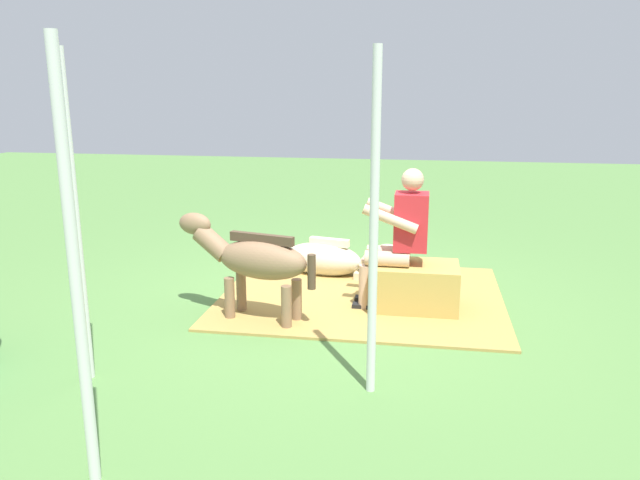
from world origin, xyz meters
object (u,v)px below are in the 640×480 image
at_px(pony_standing, 253,259).
at_px(pony_lying, 331,259).
at_px(tent_pole_mid, 75,274).
at_px(person_seated, 398,234).
at_px(hay_bale, 414,287).
at_px(tent_pole_left, 374,229).
at_px(tent_pole_right, 76,222).

distance_m(pony_standing, pony_lying, 1.51).
bearing_deg(tent_pole_mid, person_seated, -116.71).
xyz_separation_m(hay_bale, pony_lying, (0.91, -0.90, -0.03)).
distance_m(hay_bale, pony_standing, 1.51).
bearing_deg(tent_pole_left, hay_bale, -98.90).
height_order(tent_pole_left, tent_pole_right, same).
height_order(pony_standing, pony_lying, pony_standing).
height_order(hay_bale, person_seated, person_seated).
distance_m(tent_pole_left, tent_pole_right, 2.00).
xyz_separation_m(person_seated, pony_lying, (0.75, -0.90, -0.53)).
bearing_deg(pony_standing, tent_pole_left, 134.38).
bearing_deg(hay_bale, tent_pole_left, 81.10).
xyz_separation_m(pony_lying, tent_pole_right, (1.34, 2.68, 0.94)).
bearing_deg(tent_pole_right, pony_standing, -123.65).
xyz_separation_m(pony_standing, tent_pole_mid, (0.22, 2.39, 0.58)).
relative_size(person_seated, tent_pole_left, 0.58).
distance_m(pony_lying, tent_pole_left, 2.79).
relative_size(person_seated, tent_pole_mid, 0.58).
relative_size(person_seated, pony_lying, 0.97).
bearing_deg(tent_pole_mid, hay_bale, -119.22).
bearing_deg(tent_pole_left, pony_standing, -45.62).
bearing_deg(hay_bale, tent_pole_right, 38.30).
bearing_deg(person_seated, pony_standing, 21.63).
bearing_deg(hay_bale, tent_pole_mid, 60.78).
bearing_deg(pony_lying, tent_pole_right, 63.43).
distance_m(tent_pole_right, tent_pole_mid, 1.27).
height_order(tent_pole_right, tent_pole_mid, same).
relative_size(pony_lying, tent_pole_right, 0.60).
distance_m(pony_standing, tent_pole_left, 1.72).
relative_size(tent_pole_left, tent_pole_mid, 1.00).
bearing_deg(person_seated, tent_pole_mid, 63.29).
height_order(pony_lying, tent_pole_right, tent_pole_right).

